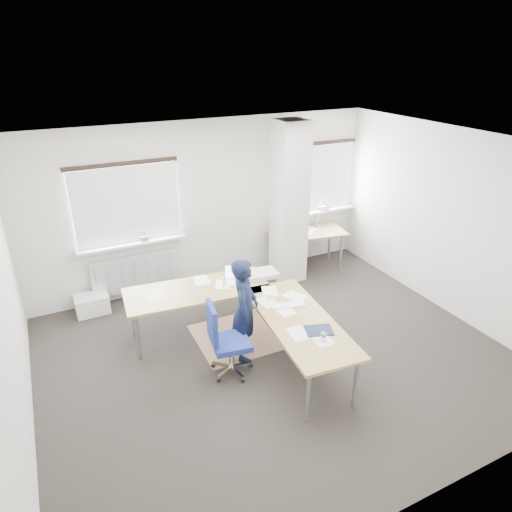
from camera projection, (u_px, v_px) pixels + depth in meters
name	position (u px, v px, depth m)	size (l,w,h in m)	color
ground	(275.00, 356.00, 6.19)	(6.00, 6.00, 0.00)	black
room_shell	(273.00, 223.00, 5.90)	(6.04, 5.04, 2.82)	beige
floor_mat	(243.00, 335.00, 6.63)	(1.34, 1.14, 0.01)	#9B7254
white_crate	(92.00, 304.00, 7.14)	(0.50, 0.35, 0.30)	white
desk_main	(249.00, 305.00, 6.07)	(2.41, 2.82, 0.96)	olive
desk_side	(306.00, 234.00, 8.37)	(1.50, 0.93, 1.22)	olive
task_chair	(228.00, 354.00, 5.76)	(0.56, 0.56, 1.03)	navy
person	(245.00, 310.00, 5.91)	(0.52, 0.34, 1.44)	black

